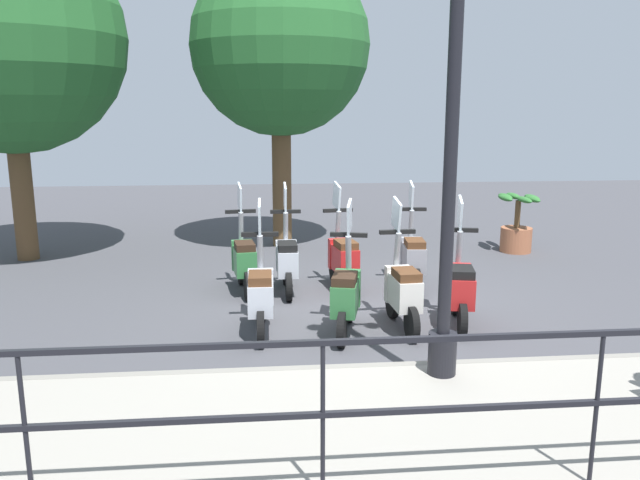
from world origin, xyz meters
name	(u,v)px	position (x,y,z in m)	size (l,w,h in m)	color
ground_plane	(359,309)	(0.00, 0.00, 0.00)	(28.00, 28.00, 0.00)	#424247
promenade_walkway	(419,422)	(-3.15, 0.00, 0.07)	(2.20, 20.00, 0.15)	gray
fence_railing	(464,381)	(-4.20, 0.00, 0.91)	(0.04, 16.03, 1.07)	black
lamp_post_near	(450,168)	(-2.40, -0.40, 2.08)	(0.26, 0.90, 4.35)	black
tree_large	(7,37)	(3.32, 5.35, 3.72)	(3.82, 3.82, 5.65)	brown
tree_distant	(280,46)	(4.01, 0.87, 3.68)	(3.26, 3.26, 5.33)	brown
potted_palm	(517,228)	(3.08, -3.38, 0.45)	(1.06, 0.66, 1.05)	#9E5B3D
scooter_near_0	(460,287)	(-0.72, -1.10, 0.48)	(1.22, 0.49, 1.54)	black
scooter_near_1	(402,290)	(-0.77, -0.39, 0.48)	(1.23, 0.44, 1.54)	black
scooter_near_2	(346,294)	(-0.89, 0.30, 0.48)	(1.21, 0.51, 1.54)	black
scooter_near_3	(261,294)	(-0.77, 1.28, 0.48)	(1.23, 0.44, 1.54)	black
scooter_far_0	(413,256)	(0.90, -0.92, 0.48)	(1.23, 0.44, 1.54)	black
scooter_far_1	(343,258)	(0.91, 0.10, 0.48)	(1.23, 0.46, 1.54)	black
scooter_far_2	(287,260)	(0.86, 0.91, 0.48)	(1.23, 0.44, 1.54)	black
scooter_far_3	(244,259)	(0.93, 1.52, 0.48)	(1.23, 0.45, 1.54)	black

